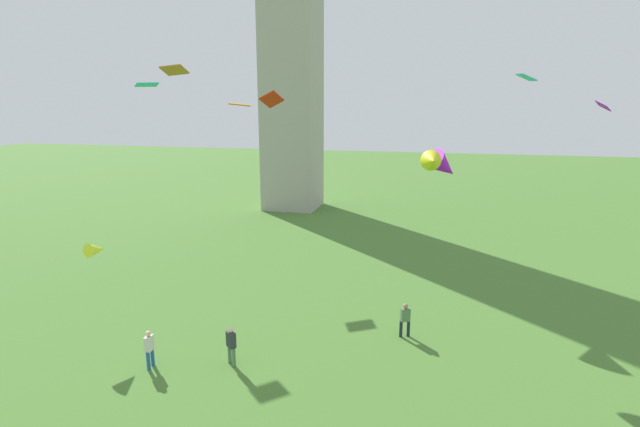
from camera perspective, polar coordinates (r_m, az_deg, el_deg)
person_0 at (r=24.66m, az=10.19°, el=-12.27°), size 0.53×0.43×1.78m
person_1 at (r=22.98m, az=-19.82°, el=-14.85°), size 0.32×0.54×1.76m
person_2 at (r=22.25m, az=-10.63°, el=-15.10°), size 0.54×0.51×1.83m
kite_flying_0 at (r=24.26m, az=-17.11°, el=16.14°), size 1.20×0.78×0.48m
kite_flying_1 at (r=26.23m, az=-25.28°, el=-3.96°), size 0.87×1.20×0.88m
kite_flying_2 at (r=29.92m, az=14.67°, el=5.49°), size 2.68×2.63×2.22m
kite_flying_3 at (r=25.38m, az=-5.82°, el=13.48°), size 0.97×1.31×0.91m
kite_flying_4 at (r=28.85m, az=30.87°, el=11.03°), size 0.76×0.95×0.57m
kite_flying_5 at (r=36.39m, az=-9.67°, el=12.79°), size 1.92×1.67×0.32m
kite_flying_6 at (r=33.20m, az=-20.10°, el=14.33°), size 1.60×1.62×0.29m
kite_flying_7 at (r=32.21m, az=23.55°, el=14.77°), size 1.12×1.54×0.52m
kite_flying_8 at (r=24.90m, az=13.33°, el=6.20°), size 1.26×1.72×1.22m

